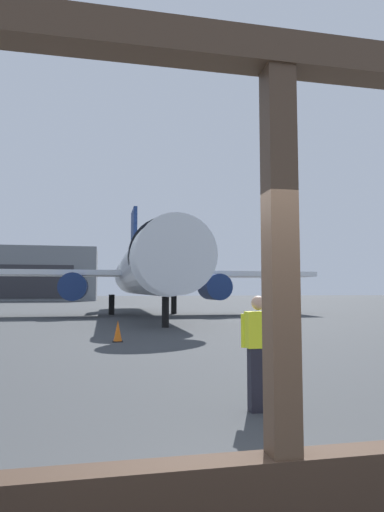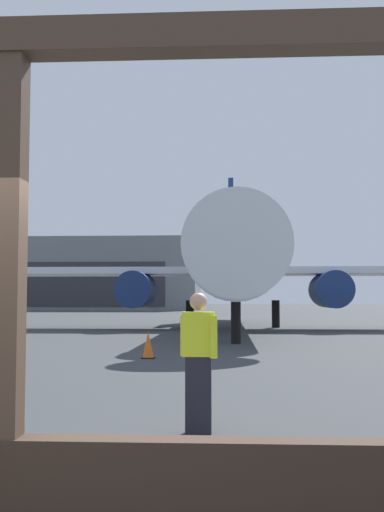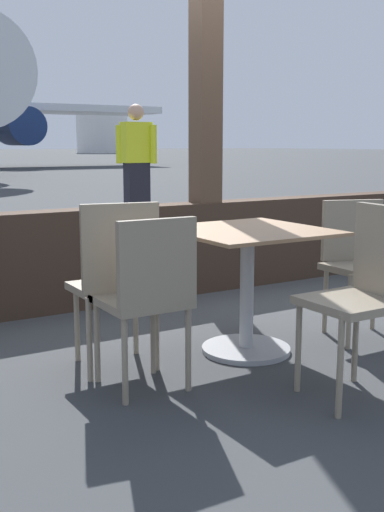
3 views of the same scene
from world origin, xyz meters
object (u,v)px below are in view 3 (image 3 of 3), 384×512
(cafe_chair_window_left, at_px, (358,255))
(cafe_chair_window_right, at_px, (366,284))
(dining_table, at_px, (247,278))
(fuel_storage_tank, at_px, (102,131))
(ground_crew_worker, at_px, (137,166))
(cafe_chair_aisle_right, at_px, (117,274))
(cafe_chair_aisle_left, at_px, (148,289))

(cafe_chair_window_left, bearing_deg, cafe_chair_window_right, -133.99)
(dining_table, relative_size, fuel_storage_tank, 0.12)
(ground_crew_worker, distance_m, fuel_storage_tank, 78.45)
(cafe_chair_window_left, height_order, cafe_chair_aisle_right, cafe_chair_aisle_right)
(ground_crew_worker, bearing_deg, cafe_chair_window_right, -106.41)
(dining_table, height_order, fuel_storage_tank, fuel_storage_tank)
(cafe_chair_aisle_right, bearing_deg, dining_table, -6.05)
(dining_table, relative_size, cafe_chair_window_right, 0.91)
(dining_table, height_order, cafe_chair_window_right, cafe_chair_window_right)
(cafe_chair_window_right, height_order, cafe_chair_aisle_left, cafe_chair_window_right)
(cafe_chair_aisle_right, bearing_deg, ground_crew_worker, 62.44)
(fuel_storage_tank, bearing_deg, dining_table, -112.89)
(cafe_chair_aisle_left, relative_size, cafe_chair_aisle_right, 0.95)
(dining_table, xyz_separation_m, fuel_storage_tank, (32.59, 77.20, 2.47))
(fuel_storage_tank, bearing_deg, ground_crew_worker, -113.10)
(cafe_chair_window_left, distance_m, ground_crew_worker, 5.28)
(cafe_chair_window_right, relative_size, cafe_chair_aisle_left, 1.06)
(cafe_chair_window_right, bearing_deg, dining_table, 95.63)
(cafe_chair_window_left, xyz_separation_m, cafe_chair_aisle_left, (-1.56, -0.15, -0.00))
(cafe_chair_aisle_left, height_order, cafe_chair_aisle_right, cafe_chair_aisle_right)
(ground_crew_worker, bearing_deg, cafe_chair_window_left, -101.25)
(ground_crew_worker, bearing_deg, cafe_chair_aisle_right, -117.56)
(ground_crew_worker, bearing_deg, fuel_storage_tank, 66.90)
(cafe_chair_window_left, distance_m, cafe_chair_aisle_left, 1.57)
(cafe_chair_aisle_left, xyz_separation_m, fuel_storage_tank, (33.36, 77.45, 2.39))
(cafe_chair_window_left, bearing_deg, ground_crew_worker, 78.75)
(cafe_chair_window_left, height_order, cafe_chair_aisle_left, cafe_chair_aisle_left)
(dining_table, distance_m, cafe_chair_aisle_right, 0.79)
(dining_table, bearing_deg, ground_crew_worker, 70.26)
(dining_table, xyz_separation_m, ground_crew_worker, (1.82, 5.07, 0.46))
(cafe_chair_window_right, distance_m, cafe_chair_aisle_right, 1.26)
(cafe_chair_aisle_right, bearing_deg, cafe_chair_window_right, -46.54)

